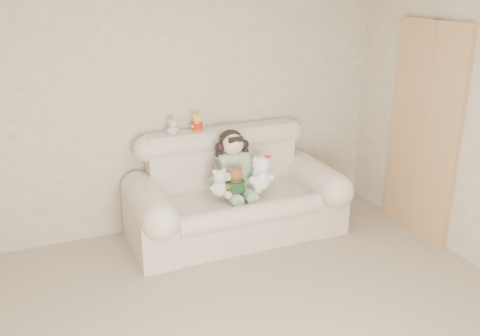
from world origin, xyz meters
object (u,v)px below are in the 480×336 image
sofa (236,187)px  seated_child (233,162)px  brown_teddy (235,178)px  cream_teddy (219,180)px  white_cat (261,170)px

sofa → seated_child: bearing=92.1°
brown_teddy → cream_teddy: bearing=-179.1°
brown_teddy → white_cat: bearing=13.0°
seated_child → brown_teddy: 0.24m
sofa → brown_teddy: 0.22m
sofa → white_cat: (0.21, -0.12, 0.20)m
sofa → seated_child: seated_child is taller
sofa → brown_teddy: sofa is taller
brown_teddy → cream_teddy: 0.15m
seated_child → cream_teddy: 0.30m
seated_child → white_cat: (0.21, -0.20, -0.04)m
seated_child → cream_teddy: (-0.21, -0.19, -0.09)m
brown_teddy → white_cat: size_ratio=0.80×
cream_teddy → sofa: bearing=14.7°
sofa → white_cat: 0.31m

